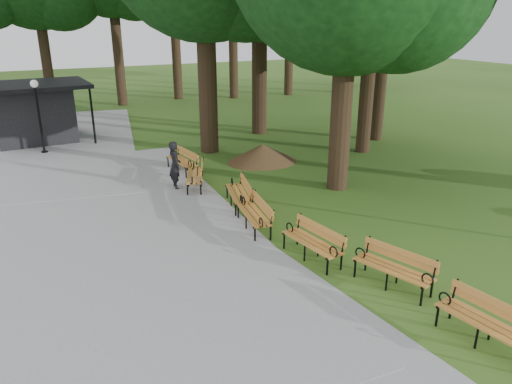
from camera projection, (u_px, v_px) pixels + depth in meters
name	position (u px, v px, depth m)	size (l,w,h in m)	color
ground	(278.00, 245.00, 12.70)	(100.00, 100.00, 0.00)	#305719
path	(102.00, 229.00, 13.57)	(12.00, 38.00, 0.06)	gray
person	(175.00, 165.00, 16.56)	(0.61, 0.40, 1.68)	black
kiosk	(33.00, 113.00, 22.66)	(4.41, 3.84, 2.76)	black
lamp_post	(37.00, 101.00, 20.35)	(0.32, 0.32, 3.16)	black
dirt_mound	(262.00, 153.00, 19.80)	(2.46, 2.46, 0.74)	#47301C
bench_0	(485.00, 324.00, 8.72)	(1.90, 0.64, 0.88)	#C2772C
bench_1	(393.00, 269.00, 10.59)	(1.90, 0.64, 0.88)	#C2772C
bench_2	(312.00, 243.00, 11.83)	(1.90, 0.64, 0.88)	#C2772C
bench_3	(254.00, 215.00, 13.49)	(1.90, 0.64, 0.88)	#C2772C
bench_4	(238.00, 193.00, 15.10)	(1.90, 0.64, 0.88)	#C2772C
bench_5	(195.00, 176.00, 16.75)	(1.90, 0.64, 0.88)	#C2772C
bench_6	(182.00, 161.00, 18.44)	(1.90, 0.64, 0.88)	#C2772C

